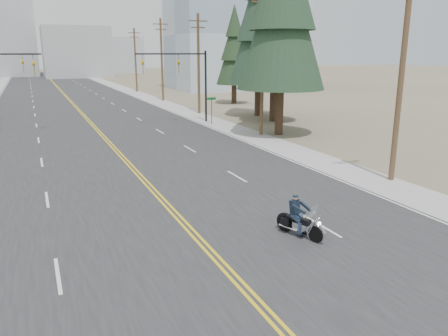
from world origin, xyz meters
name	(u,v)px	position (x,y,z in m)	size (l,w,h in m)	color
ground_plane	(259,306)	(0.00, 0.00, 0.00)	(400.00, 400.00, 0.00)	#776D56
road	(64,94)	(0.00, 70.00, 0.01)	(20.00, 200.00, 0.01)	#303033
sidewalk_right	(132,92)	(11.50, 70.00, 0.01)	(3.00, 200.00, 0.01)	#A5A5A0
traffic_mast_right	(186,72)	(8.98, 32.00, 4.94)	(7.10, 0.26, 7.00)	black
street_sign	(212,106)	(10.80, 30.00, 1.80)	(0.90, 0.06, 2.62)	black
utility_pole_a	(402,74)	(12.50, 8.00, 5.73)	(2.20, 0.30, 11.00)	brown
utility_pole_b	(263,63)	(12.50, 23.00, 5.98)	(2.20, 0.30, 11.50)	brown
utility_pole_c	(199,63)	(12.50, 38.00, 5.73)	(2.20, 0.30, 11.00)	brown
utility_pole_d	(162,59)	(12.50, 53.00, 5.98)	(2.20, 0.30, 11.50)	brown
utility_pole_e	(135,59)	(12.50, 70.00, 5.73)	(2.20, 0.30, 11.00)	brown
glass_building	(235,36)	(32.00, 70.00, 10.00)	(24.00, 16.00, 20.00)	#9EB5CC
haze_bldg_b	(77,52)	(8.00, 125.00, 7.00)	(18.00, 14.00, 14.00)	#ADB2B7
haze_bldg_c	(200,45)	(40.00, 110.00, 9.00)	(16.00, 12.00, 18.00)	#B7BCC6
haze_bldg_e	(120,55)	(25.00, 150.00, 6.00)	(14.00, 14.00, 12.00)	#B7BCC6
motorcyclist	(301,217)	(3.64, 3.53, 0.81)	(0.88, 2.06, 1.61)	black
conifer_mid	(275,26)	(17.31, 29.38, 9.28)	(6.07, 6.07, 16.18)	#382619
conifer_tall	(259,19)	(17.78, 33.57, 10.30)	(6.46, 6.46, 17.94)	#382619
conifer_far	(234,48)	(20.63, 45.92, 7.49)	(4.88, 4.88, 13.06)	#382619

